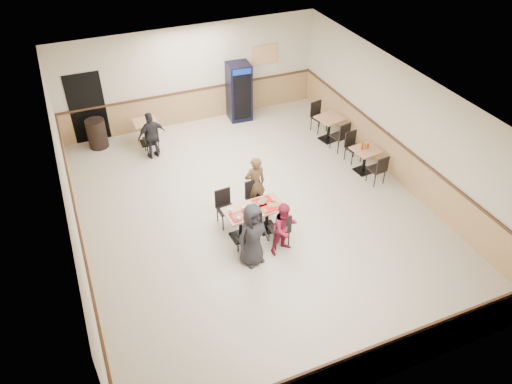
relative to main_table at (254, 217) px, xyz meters
name	(u,v)px	position (x,y,z in m)	size (l,w,h in m)	color
ground	(255,212)	(0.32, 0.68, -0.48)	(10.00, 10.00, 0.00)	beige
room_shell	(278,129)	(2.09, 3.23, 0.10)	(10.00, 10.00, 10.00)	silver
main_table	(254,217)	(0.00, 0.00, 0.00)	(1.38, 0.75, 0.72)	black
main_chairs	(252,218)	(-0.05, 0.00, -0.02)	(1.28, 1.64, 0.91)	black
diner_woman_left	(253,235)	(-0.38, -0.84, 0.27)	(0.73, 0.48, 1.50)	#222227
diner_woman_right	(285,228)	(0.39, -0.79, 0.16)	(0.62, 0.48, 1.27)	maroon
diner_man_opposite	(255,184)	(0.38, 0.84, 0.25)	(0.53, 0.35, 1.46)	brown
lone_diner	(152,135)	(-1.34, 4.07, 0.21)	(0.81, 0.34, 1.38)	#222227
tabletop_clutter	(256,208)	(0.02, -0.05, 0.26)	(1.18, 0.63, 0.12)	red
side_table_near	(365,157)	(3.68, 1.17, -0.02)	(0.72, 0.72, 0.69)	black
side_table_near_chair_south	(377,168)	(3.68, 0.62, -0.04)	(0.41, 0.41, 0.88)	black
side_table_near_chair_north	(354,147)	(3.68, 1.72, -0.04)	(0.41, 0.41, 0.88)	black
side_table_far	(329,125)	(3.63, 2.99, 0.01)	(0.81, 0.81, 0.73)	black
side_table_far_chair_south	(339,135)	(3.63, 2.41, -0.01)	(0.43, 0.43, 0.93)	black
side_table_far_chair_north	(319,117)	(3.63, 3.58, -0.01)	(0.43, 0.43, 0.93)	black
condiment_caddy	(365,146)	(3.65, 1.22, 0.30)	(0.23, 0.06, 0.20)	#A32A0B
back_table	(146,129)	(-1.34, 4.88, 0.00)	(0.68, 0.68, 0.71)	black
back_table_chair_lone	(151,139)	(-1.34, 4.31, -0.02)	(0.42, 0.42, 0.90)	black
pepsi_cooler	(239,92)	(1.70, 5.27, 0.43)	(0.73, 0.74, 1.81)	black
trash_bin	(97,134)	(-2.69, 5.23, -0.05)	(0.54, 0.54, 0.85)	black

